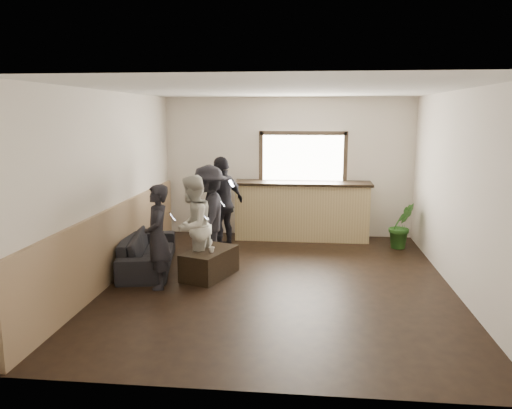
# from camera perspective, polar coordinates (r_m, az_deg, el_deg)

# --- Properties ---
(ground) EXTENTS (5.00, 6.00, 0.01)m
(ground) POSITION_cam_1_polar(r_m,az_deg,el_deg) (7.52, 2.55, -8.85)
(ground) COLOR black
(room_shell) EXTENTS (5.01, 6.01, 2.80)m
(room_shell) POSITION_cam_1_polar(r_m,az_deg,el_deg) (7.25, -3.18, 2.39)
(room_shell) COLOR silver
(room_shell) RESTS_ON ground
(bar_counter) EXTENTS (2.70, 0.68, 2.13)m
(bar_counter) POSITION_cam_1_polar(r_m,az_deg,el_deg) (9.95, 5.26, -0.29)
(bar_counter) COLOR tan
(bar_counter) RESTS_ON ground
(sofa) EXTENTS (1.10, 2.01, 0.55)m
(sofa) POSITION_cam_1_polar(r_m,az_deg,el_deg) (8.30, -12.26, -5.22)
(sofa) COLOR black
(sofa) RESTS_ON ground
(coffee_table) EXTENTS (0.82, 1.07, 0.42)m
(coffee_table) POSITION_cam_1_polar(r_m,az_deg,el_deg) (7.73, -5.33, -6.70)
(coffee_table) COLOR black
(coffee_table) RESTS_ON ground
(cup_a) EXTENTS (0.17, 0.17, 0.10)m
(cup_a) POSITION_cam_1_polar(r_m,az_deg,el_deg) (7.88, -5.47, -4.39)
(cup_a) COLOR silver
(cup_a) RESTS_ON coffee_table
(cup_b) EXTENTS (0.10, 0.10, 0.08)m
(cup_b) POSITION_cam_1_polar(r_m,az_deg,el_deg) (7.53, -5.10, -5.16)
(cup_b) COLOR silver
(cup_b) RESTS_ON coffee_table
(potted_plant) EXTENTS (0.57, 0.51, 0.86)m
(potted_plant) POSITION_cam_1_polar(r_m,az_deg,el_deg) (9.62, 16.28, -2.33)
(potted_plant) COLOR #2D6623
(potted_plant) RESTS_ON ground
(person_a) EXTENTS (0.52, 0.63, 1.50)m
(person_a) POSITION_cam_1_polar(r_m,az_deg,el_deg) (7.23, -11.19, -3.63)
(person_a) COLOR black
(person_a) RESTS_ON ground
(person_b) EXTENTS (0.73, 0.86, 1.56)m
(person_b) POSITION_cam_1_polar(r_m,az_deg,el_deg) (7.67, -7.27, -2.47)
(person_b) COLOR beige
(person_b) RESTS_ON ground
(person_c) EXTENTS (0.72, 1.12, 1.64)m
(person_c) POSITION_cam_1_polar(r_m,az_deg,el_deg) (8.32, -5.36, -1.13)
(person_c) COLOR black
(person_c) RESTS_ON ground
(person_d) EXTENTS (0.91, 1.07, 1.72)m
(person_d) POSITION_cam_1_polar(r_m,az_deg,el_deg) (9.10, -3.82, 0.12)
(person_d) COLOR black
(person_d) RESTS_ON ground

